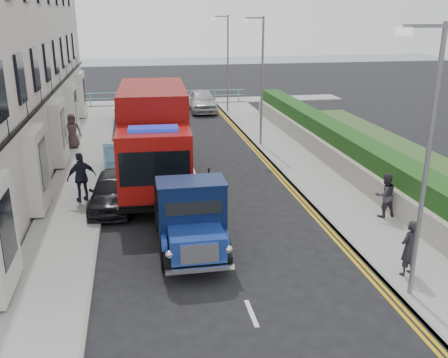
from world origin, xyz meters
TOP-DOWN VIEW (x-y plane):
  - ground at (0.00, 0.00)m, footprint 120.00×120.00m
  - pavement_west at (-5.20, 9.00)m, footprint 2.40×38.00m
  - pavement_east at (5.30, 9.00)m, footprint 2.60×38.00m
  - promenade at (0.00, 29.00)m, footprint 30.00×2.50m
  - sea_plane at (0.00, 60.00)m, footprint 120.00×120.00m
  - garden_east at (7.21, 9.00)m, footprint 1.45×28.00m
  - seafront_railing at (0.00, 28.20)m, footprint 13.00×0.08m
  - lamp_near at (4.18, -2.00)m, footprint 1.23×0.18m
  - lamp_mid at (4.18, 14.00)m, footprint 1.23×0.18m
  - lamp_far at (4.18, 24.00)m, footprint 1.23×0.18m
  - bedford_lorry at (-1.09, 1.54)m, footprint 2.10×5.15m
  - red_lorry at (-1.86, 8.19)m, footprint 3.03×8.11m
  - parked_car_front at (-3.60, 5.99)m, footprint 1.97×4.15m
  - parked_car_mid at (-3.34, 10.07)m, footprint 1.89×4.38m
  - parked_car_rear at (-2.60, 12.20)m, footprint 1.76×4.26m
  - seafront_car_left at (-2.27, 20.84)m, footprint 3.78×6.19m
  - seafront_car_right at (2.48, 24.90)m, footprint 2.02×4.83m
  - pedestrian_east_near at (4.72, -1.05)m, footprint 0.70×0.60m
  - pedestrian_east_far at (6.10, 3.00)m, footprint 0.85×0.69m
  - pedestrian_west_near at (-4.78, 6.56)m, footprint 1.25×0.91m
  - pedestrian_west_far at (-6.00, 15.05)m, footprint 0.99×0.73m

SIDE VIEW (x-z plane):
  - ground at x=0.00m, z-range 0.00..0.00m
  - sea_plane at x=0.00m, z-range 0.00..0.00m
  - pavement_west at x=-5.20m, z-range 0.00..0.12m
  - pavement_east at x=5.30m, z-range 0.00..0.12m
  - promenade at x=0.00m, z-range 0.00..0.12m
  - seafront_railing at x=0.00m, z-range 0.03..1.14m
  - parked_car_rear at x=-2.60m, z-range 0.00..1.23m
  - parked_car_front at x=-3.60m, z-range 0.00..1.37m
  - parked_car_mid at x=-3.34m, z-range 0.00..1.40m
  - seafront_car_left at x=-2.27m, z-range 0.00..1.60m
  - seafront_car_right at x=2.48m, z-range 0.00..1.63m
  - garden_east at x=7.21m, z-range 0.02..1.77m
  - pedestrian_east_near at x=4.72m, z-range 0.12..1.75m
  - pedestrian_east_far at x=6.10m, z-range 0.12..1.76m
  - pedestrian_west_far at x=-6.00m, z-range 0.12..1.99m
  - pedestrian_west_near at x=-4.78m, z-range 0.12..2.08m
  - bedford_lorry at x=-1.09m, z-range -0.10..2.32m
  - red_lorry at x=-1.86m, z-range 0.14..4.33m
  - lamp_near at x=4.18m, z-range 0.50..7.50m
  - lamp_mid at x=4.18m, z-range 0.50..7.50m
  - lamp_far at x=4.18m, z-range 0.50..7.50m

